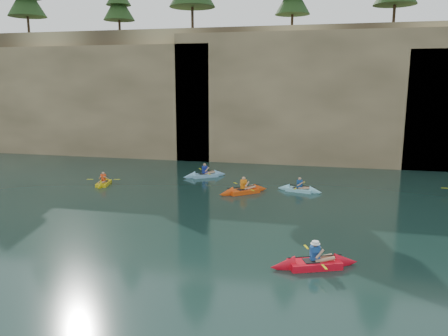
# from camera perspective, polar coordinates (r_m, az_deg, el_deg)

# --- Properties ---
(ground) EXTENTS (160.00, 160.00, 0.00)m
(ground) POSITION_cam_1_polar(r_m,az_deg,el_deg) (17.07, 2.33, -12.98)
(ground) COLOR black
(ground) RESTS_ON ground
(cliff) EXTENTS (70.00, 16.00, 12.00)m
(cliff) POSITION_cam_1_polar(r_m,az_deg,el_deg) (45.40, 9.57, 9.84)
(cliff) COLOR tan
(cliff) RESTS_ON ground
(cliff_slab_west) EXTENTS (26.00, 2.40, 10.56)m
(cliff_slab_west) POSITION_cam_1_polar(r_m,az_deg,el_deg) (44.29, -18.25, 8.47)
(cliff_slab_west) COLOR tan
(cliff_slab_west) RESTS_ON ground
(cliff_slab_center) EXTENTS (24.00, 2.40, 11.40)m
(cliff_slab_center) POSITION_cam_1_polar(r_m,az_deg,el_deg) (37.93, 11.89, 9.05)
(cliff_slab_center) COLOR tan
(cliff_slab_center) RESTS_ON ground
(sea_cave_west) EXTENTS (4.50, 1.00, 4.00)m
(sea_cave_west) POSITION_cam_1_polar(r_m,az_deg,el_deg) (42.98, -16.14, 4.13)
(sea_cave_west) COLOR black
(sea_cave_west) RESTS_ON ground
(sea_cave_center) EXTENTS (3.50, 1.00, 3.20)m
(sea_cave_center) POSITION_cam_1_polar(r_m,az_deg,el_deg) (38.26, 2.59, 3.13)
(sea_cave_center) COLOR black
(sea_cave_center) RESTS_ON ground
(sea_cave_east) EXTENTS (5.00, 1.00, 4.50)m
(sea_cave_east) POSITION_cam_1_polar(r_m,az_deg,el_deg) (38.23, 23.73, 3.16)
(sea_cave_east) COLOR black
(sea_cave_east) RESTS_ON ground
(main_kayaker) EXTENTS (3.55, 2.23, 1.30)m
(main_kayaker) POSITION_cam_1_polar(r_m,az_deg,el_deg) (17.43, 11.74, -12.07)
(main_kayaker) COLOR red
(main_kayaker) RESTS_ON ground
(kayaker_orange) EXTENTS (3.16, 2.88, 1.33)m
(kayaker_orange) POSITION_cam_1_polar(r_m,az_deg,el_deg) (27.83, 2.58, -2.98)
(kayaker_orange) COLOR #E6480E
(kayaker_orange) RESTS_ON ground
(kayaker_ltblue_near) EXTENTS (3.04, 2.27, 1.17)m
(kayaker_ltblue_near) POSITION_cam_1_polar(r_m,az_deg,el_deg) (28.63, 9.82, -2.77)
(kayaker_ltblue_near) COLOR #8BD6E9
(kayaker_ltblue_near) RESTS_ON ground
(kayaker_yellow) EXTENTS (2.23, 2.87, 1.14)m
(kayaker_yellow) POSITION_cam_1_polar(r_m,az_deg,el_deg) (31.13, -15.44, -1.89)
(kayaker_yellow) COLOR yellow
(kayaker_yellow) RESTS_ON ground
(kayaker_ltblue_mid) EXTENTS (3.19, 2.56, 1.28)m
(kayaker_ltblue_mid) POSITION_cam_1_polar(r_m,az_deg,el_deg) (32.50, -2.53, -0.91)
(kayaker_ltblue_mid) COLOR #7DB2D2
(kayaker_ltblue_mid) RESTS_ON ground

